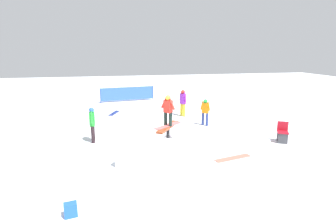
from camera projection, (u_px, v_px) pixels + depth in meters
name	position (u px, v px, depth m)	size (l,w,h in m)	color
ground_plane	(168.00, 143.00, 11.15)	(60.00, 60.00, 0.00)	white
rail_feature	(168.00, 129.00, 11.00)	(1.68, 1.25, 0.77)	black
snow_kicker_ramp	(147.00, 153.00, 9.30)	(1.80, 1.50, 0.63)	white
main_rider_on_rail	(168.00, 111.00, 10.82)	(1.12, 1.31, 1.31)	#EC6361
bystander_purple	(183.00, 101.00, 15.55)	(0.68, 0.32, 1.58)	yellow
bystander_orange	(205.00, 111.00, 13.61)	(0.47, 0.44, 1.40)	navy
bystander_green	(92.00, 123.00, 11.14)	(0.62, 0.22, 1.52)	#2B1C21
loose_snowboard_white	(288.00, 128.00, 13.29)	(1.28, 0.28, 0.02)	white
loose_snowboard_navy	(114.00, 113.00, 16.41)	(1.32, 0.28, 0.02)	navy
loose_snowboard_coral	(233.00, 158.00, 9.61)	(1.48, 0.28, 0.02)	#E86E5B
folding_chair	(283.00, 133.00, 11.22)	(0.59, 0.59, 0.88)	#3F3F44
backpack_on_snow	(71.00, 210.00, 6.24)	(0.30, 0.22, 0.34)	blue
safety_fence	(127.00, 94.00, 20.09)	(0.59, 4.09, 1.10)	blue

